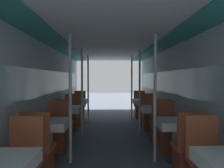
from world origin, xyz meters
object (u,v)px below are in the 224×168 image
dining_table_left_2 (68,111)px  dining_table_right_2 (154,111)px  dining_table_right_3 (142,103)px  support_pole_right_3 (132,89)px  chair_left_near_2 (63,129)px  support_pole_left_3 (88,89)px  chair_left_far_3 (79,110)px  chair_right_far_3 (140,110)px  support_pole_left_1 (70,99)px  support_pole_right_2 (140,92)px  dining_table_left_3 (77,103)px  dining_table_right_1 (176,127)px  chair_right_far_1 (166,136)px  dining_table_left_1 (49,127)px  chair_left_near_1 (39,158)px  chair_left_far_2 (71,119)px  chair_left_far_1 (57,136)px  chair_left_near_3 (75,116)px  chair_right_near_1 (188,156)px  chair_right_near_3 (145,115)px  chair_right_near_2 (159,128)px  chair_right_far_2 (149,119)px  support_pole_left_2 (82,92)px  support_pole_right_1 (155,99)px

dining_table_left_2 → dining_table_right_2: same height
dining_table_right_3 → support_pole_right_3: size_ratio=0.33×
chair_left_near_2 → support_pole_left_3: size_ratio=0.45×
chair_left_far_3 → chair_right_far_3: same height
support_pole_left_1 → support_pole_right_2: bearing=50.5°
dining_table_left_3 → dining_table_right_1: (2.16, -3.50, 0.00)m
chair_right_far_1 → dining_table_right_3: size_ratio=1.35×
support_pole_left_3 → support_pole_left_1: bearing=-90.0°
dining_table_left_1 → chair_left_near_1: 0.65m
support_pole_right_2 → chair_left_far_3: bearing=127.8°
chair_left_far_2 → dining_table_left_2: bearing=90.0°
chair_left_near_1 → chair_left_far_1: (0.00, 1.14, 0.00)m
chair_left_near_3 → chair_right_near_1: bearing=-58.3°
dining_table_right_1 → chair_right_far_3: chair_right_far_3 is taller
chair_right_near_3 → support_pole_left_3: bearing=162.4°
chair_right_near_1 → chair_left_far_3: bearing=115.0°
dining_table_left_2 → chair_left_near_1: bearing=-90.0°
chair_right_near_1 → chair_right_far_1: bearing=90.0°
support_pole_right_3 → support_pole_left_3: bearing=180.0°
chair_left_far_2 → chair_right_near_2: 2.45m
chair_left_near_3 → chair_right_far_2: bearing=-15.7°
chair_left_far_3 → chair_right_near_3: size_ratio=1.00×
chair_left_near_2 → support_pole_right_2: 2.05m
chair_right_far_1 → dining_table_right_2: (0.00, 1.18, 0.31)m
support_pole_left_2 → support_pole_right_1: (1.44, -1.75, 0.00)m
support_pole_left_1 → support_pole_left_2: bearing=90.0°
chair_left_far_1 → support_pole_left_2: support_pole_left_2 is taller
dining_table_left_1 → support_pole_right_2: size_ratio=0.33×
dining_table_left_1 → support_pole_left_1: size_ratio=0.33×
support_pole_left_1 → chair_left_far_3: (-0.36, 4.08, -0.79)m
dining_table_left_1 → dining_table_right_2: size_ratio=1.00×
chair_left_far_1 → support_pole_left_3: 3.06m
chair_left_near_2 → chair_right_far_2: same height
support_pole_left_1 → chair_right_near_1: 2.05m
chair_right_near_3 → chair_right_near_1: bearing=-90.0°
dining_table_right_3 → dining_table_right_2: bearing=-90.0°
chair_left_near_3 → support_pole_left_3: size_ratio=0.45×
chair_right_near_1 → dining_table_right_2: bearing=90.0°
chair_left_far_2 → chair_right_near_3: (2.16, 0.61, 0.00)m
chair_left_near_3 → chair_right_far_3: bearing=27.8°
chair_right_far_3 → chair_right_near_2: bearing=90.0°
dining_table_left_2 → dining_table_right_2: 2.16m
dining_table_left_1 → support_pole_left_3: bearing=84.1°
support_pole_left_1 → chair_right_near_2: bearing=33.2°
chair_left_far_1 → support_pole_left_1: size_ratio=0.45×
chair_left_near_2 → chair_left_far_2: 1.14m
chair_left_far_2 → support_pole_right_3: support_pole_right_3 is taller
support_pole_left_2 → chair_right_far_2: (1.80, 0.57, -0.79)m
chair_left_near_1 → chair_left_far_3: (0.00, 4.65, 0.00)m
support_pole_right_2 → support_pole_right_3: (0.00, 1.75, 0.00)m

